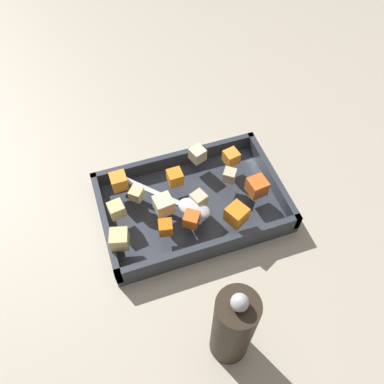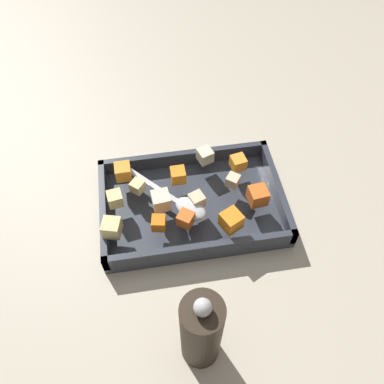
{
  "view_description": "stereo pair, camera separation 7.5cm",
  "coord_description": "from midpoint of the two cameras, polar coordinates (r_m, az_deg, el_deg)",
  "views": [
    {
      "loc": [
        -0.16,
        -0.4,
        0.68
      ],
      "look_at": [
        -0.02,
        0.01,
        0.06
      ],
      "focal_mm": 37.45,
      "sensor_mm": 36.0,
      "label": 1
    },
    {
      "loc": [
        -0.09,
        -0.42,
        0.68
      ],
      "look_at": [
        -0.02,
        0.01,
        0.06
      ],
      "focal_mm": 37.45,
      "sensor_mm": 36.0,
      "label": 2
    }
  ],
  "objects": [
    {
      "name": "carrot_chunk_front_center",
      "position": [
        0.81,
        9.23,
        3.97
      ],
      "size": [
        0.03,
        0.03,
        0.03
      ],
      "primitive_type": "cube",
      "rotation": [
        0.0,
        0.0,
        1.75
      ],
      "color": "orange",
      "rests_on": "baking_dish"
    },
    {
      "name": "potato_chunk_near_spoon",
      "position": [
        0.75,
        3.56,
        -1.34
      ],
      "size": [
        0.03,
        0.03,
        0.03
      ],
      "primitive_type": "cube",
      "rotation": [
        0.0,
        0.0,
        3.51
      ],
      "color": "beige",
      "rests_on": "baking_dish"
    },
    {
      "name": "potato_chunk_corner_nw",
      "position": [
        0.79,
        8.58,
        1.44
      ],
      "size": [
        0.03,
        0.03,
        0.02
      ],
      "primitive_type": "cube",
      "rotation": [
        0.0,
        0.0,
        5.63
      ],
      "color": "beige",
      "rests_on": "baking_dish"
    },
    {
      "name": "potato_chunk_far_right",
      "position": [
        0.76,
        -8.13,
        -1.15
      ],
      "size": [
        0.03,
        0.03,
        0.03
      ],
      "primitive_type": "cube",
      "rotation": [
        0.0,
        0.0,
        0.15
      ],
      "color": "#E0CC89",
      "rests_on": "baking_dish"
    },
    {
      "name": "potato_chunk_center",
      "position": [
        0.72,
        -8.45,
        -5.25
      ],
      "size": [
        0.04,
        0.04,
        0.03
      ],
      "primitive_type": "cube",
      "rotation": [
        0.0,
        0.0,
        2.88
      ],
      "color": "#E0CC89",
      "rests_on": "baking_dish"
    },
    {
      "name": "potato_chunk_far_left",
      "position": [
        0.77,
        -5.04,
        0.62
      ],
      "size": [
        0.03,
        0.03,
        0.02
      ],
      "primitive_type": "cube",
      "rotation": [
        0.0,
        0.0,
        2.45
      ],
      "color": "#E0CC89",
      "rests_on": "baking_dish"
    },
    {
      "name": "potato_chunk_near_left",
      "position": [
        0.82,
        4.52,
        5.04
      ],
      "size": [
        0.04,
        0.04,
        0.03
      ],
      "primitive_type": "cube",
      "rotation": [
        0.0,
        0.0,
        3.48
      ],
      "color": "beige",
      "rests_on": "baking_dish"
    },
    {
      "name": "carrot_chunk_heap_top",
      "position": [
        0.77,
        12.15,
        -0.7
      ],
      "size": [
        0.04,
        0.04,
        0.03
      ],
      "primitive_type": "cube",
      "rotation": [
        0.0,
        0.0,
        0.12
      ],
      "color": "orange",
      "rests_on": "baking_dish"
    },
    {
      "name": "baking_dish",
      "position": [
        0.8,
        2.68,
        -2.06
      ],
      "size": [
        0.36,
        0.23,
        0.05
      ],
      "color": "#333842",
      "rests_on": "ground_plane"
    },
    {
      "name": "carrot_chunk_corner_ne",
      "position": [
        0.72,
        -1.81,
        -4.64
      ],
      "size": [
        0.03,
        0.03,
        0.02
      ],
      "primitive_type": "cube",
      "rotation": [
        0.0,
        0.0,
        6.1
      ],
      "color": "orange",
      "rests_on": "baking_dish"
    },
    {
      "name": "carrot_chunk_under_handle",
      "position": [
        0.79,
        -7.14,
        2.73
      ],
      "size": [
        0.03,
        0.03,
        0.03
      ],
      "primitive_type": "cube",
      "rotation": [
        0.0,
        0.0,
        0.02
      ],
      "color": "orange",
      "rests_on": "baking_dish"
    },
    {
      "name": "carrot_chunk_corner_se",
      "position": [
        0.73,
        8.56,
        -4.24
      ],
      "size": [
        0.05,
        0.05,
        0.03
      ],
      "primitive_type": "cube",
      "rotation": [
        0.0,
        0.0,
        2.03
      ],
      "color": "orange",
      "rests_on": "baking_dish"
    },
    {
      "name": "ground_plane",
      "position": [
        0.81,
        4.12,
        -3.3
      ],
      "size": [
        4.0,
        4.0,
        0.0
      ],
      "primitive_type": "plane",
      "color": "#BCB29E"
    },
    {
      "name": "potato_chunk_near_right",
      "position": [
        0.75,
        -1.59,
        -1.25
      ],
      "size": [
        0.04,
        0.04,
        0.03
      ],
      "primitive_type": "cube",
      "rotation": [
        0.0,
        0.0,
        0.1
      ],
      "color": "beige",
      "rests_on": "baking_dish"
    },
    {
      "name": "serving_spoon",
      "position": [
        0.75,
        1.87,
        -2.07
      ],
      "size": [
        0.17,
        0.17,
        0.02
      ],
      "rotation": [
        0.0,
        0.0,
        2.32
      ],
      "color": "silver",
      "rests_on": "baking_dish"
    },
    {
      "name": "carrot_chunk_mid_right",
      "position": [
        0.73,
        2.06,
        -4.05
      ],
      "size": [
        0.04,
        0.04,
        0.03
      ],
      "primitive_type": "cube",
      "rotation": [
        0.0,
        0.0,
        5.67
      ],
      "color": "orange",
      "rests_on": "baking_dish"
    },
    {
      "name": "carrot_chunk_back_center",
      "position": [
        0.78,
        0.75,
        2.24
      ],
      "size": [
        0.03,
        0.03,
        0.03
      ],
      "primitive_type": "cube",
      "rotation": [
        0.0,
        0.0,
        0.02
      ],
      "color": "orange",
      "rests_on": "baking_dish"
    },
    {
      "name": "pepper_mill",
      "position": [
        0.61,
        5.04,
        -19.51
      ],
      "size": [
        0.06,
        0.06,
        0.21
      ],
      "color": "#2D2319",
      "rests_on": "ground_plane"
    }
  ]
}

